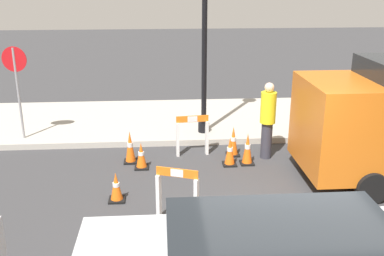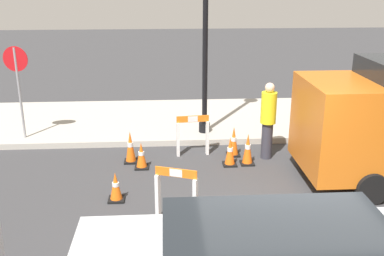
# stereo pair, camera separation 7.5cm
# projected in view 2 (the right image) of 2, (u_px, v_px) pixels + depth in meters

# --- Properties ---
(ground_plane) EXTENTS (60.00, 60.00, 0.00)m
(ground_plane) POSITION_uv_depth(u_px,v_px,m) (280.00, 250.00, 6.87)
(ground_plane) COLOR #38383A
(sidewalk_slab) EXTENTS (18.00, 3.79, 0.15)m
(sidewalk_slab) POSITION_uv_depth(u_px,v_px,m) (225.00, 119.00, 12.88)
(sidewalk_slab) COLOR #ADA89E
(sidewalk_slab) RESTS_ON ground_plane
(stop_sign) EXTENTS (0.60, 0.10, 2.27)m
(stop_sign) POSITION_uv_depth(u_px,v_px,m) (18.00, 78.00, 10.71)
(stop_sign) COLOR gray
(stop_sign) RESTS_ON sidewalk_slab
(barricade_0) EXTENTS (0.76, 0.20, 0.96)m
(barricade_0) POSITION_uv_depth(u_px,v_px,m) (193.00, 134.00, 10.34)
(barricade_0) COLOR white
(barricade_0) RESTS_ON ground_plane
(barricade_1) EXTENTS (0.72, 0.37, 0.96)m
(barricade_1) POSITION_uv_depth(u_px,v_px,m) (176.00, 193.00, 7.53)
(barricade_1) COLOR white
(barricade_1) RESTS_ON ground_plane
(traffic_cone_0) EXTENTS (0.30, 0.30, 0.59)m
(traffic_cone_0) POSITION_uv_depth(u_px,v_px,m) (141.00, 156.00, 9.69)
(traffic_cone_0) COLOR black
(traffic_cone_0) RESTS_ON ground_plane
(traffic_cone_1) EXTENTS (0.30, 0.30, 0.72)m
(traffic_cone_1) POSITION_uv_depth(u_px,v_px,m) (248.00, 149.00, 9.87)
(traffic_cone_1) COLOR black
(traffic_cone_1) RESTS_ON ground_plane
(traffic_cone_2) EXTENTS (0.30, 0.30, 0.65)m
(traffic_cone_2) POSITION_uv_depth(u_px,v_px,m) (230.00, 152.00, 9.83)
(traffic_cone_2) COLOR black
(traffic_cone_2) RESTS_ON ground_plane
(traffic_cone_3) EXTENTS (0.30, 0.30, 0.57)m
(traffic_cone_3) POSITION_uv_depth(u_px,v_px,m) (116.00, 187.00, 8.28)
(traffic_cone_3) COLOR black
(traffic_cone_3) RESTS_ON ground_plane
(traffic_cone_4) EXTENTS (0.30, 0.30, 0.70)m
(traffic_cone_4) POSITION_uv_depth(u_px,v_px,m) (234.00, 142.00, 10.35)
(traffic_cone_4) COLOR black
(traffic_cone_4) RESTS_ON ground_plane
(traffic_cone_5) EXTENTS (0.30, 0.30, 0.74)m
(traffic_cone_5) POSITION_uv_depth(u_px,v_px,m) (130.00, 147.00, 9.97)
(traffic_cone_5) COLOR black
(traffic_cone_5) RESTS_ON ground_plane
(person_worker) EXTENTS (0.48, 0.48, 1.76)m
(person_worker) POSITION_uv_depth(u_px,v_px,m) (268.00, 118.00, 10.03)
(person_worker) COLOR #33333D
(person_worker) RESTS_ON ground_plane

